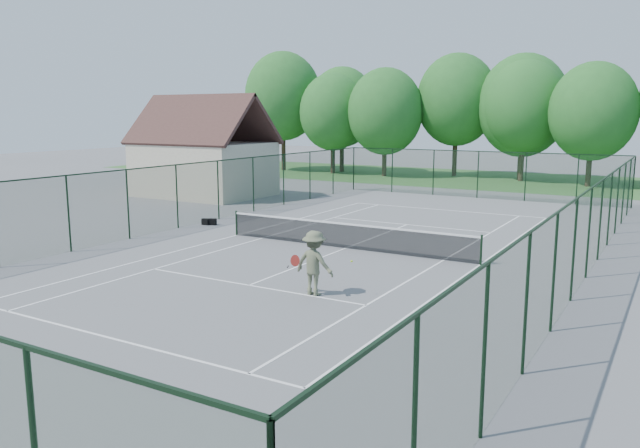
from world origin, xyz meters
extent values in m
plane|color=slate|center=(0.00, 0.00, 0.00)|extent=(140.00, 140.00, 0.00)
cube|color=#3C7132|center=(0.00, 30.00, 0.01)|extent=(80.00, 16.00, 0.01)
cube|color=white|center=(0.00, 11.88, 0.00)|extent=(10.97, 0.08, 0.01)
cube|color=white|center=(0.00, -11.88, 0.00)|extent=(10.97, 0.08, 0.01)
cube|color=white|center=(0.00, 6.40, 0.00)|extent=(8.23, 0.08, 0.01)
cube|color=white|center=(0.00, -6.40, 0.00)|extent=(8.23, 0.08, 0.01)
cube|color=white|center=(5.49, 0.00, 0.00)|extent=(0.08, 23.77, 0.01)
cube|color=white|center=(-5.49, 0.00, 0.00)|extent=(0.08, 23.77, 0.01)
cube|color=white|center=(4.12, 0.00, 0.00)|extent=(0.08, 23.77, 0.01)
cube|color=white|center=(-4.12, 0.00, 0.00)|extent=(0.08, 23.77, 0.01)
cube|color=white|center=(0.00, 0.00, 0.00)|extent=(0.08, 12.80, 0.01)
cylinder|color=black|center=(-5.50, 0.00, 0.55)|extent=(0.08, 0.08, 1.10)
cylinder|color=black|center=(5.50, 0.00, 0.55)|extent=(0.08, 0.08, 1.10)
cube|color=black|center=(0.00, 0.00, 0.50)|extent=(11.00, 0.02, 0.96)
cube|color=white|center=(0.00, 0.00, 1.00)|extent=(11.00, 0.05, 0.07)
cube|color=#173821|center=(0.00, 18.00, 1.50)|extent=(18.00, 0.02, 3.00)
cube|color=#173821|center=(9.00, 0.00, 1.50)|extent=(0.02, 36.00, 3.00)
cube|color=#173821|center=(-9.00, 0.00, 1.50)|extent=(0.02, 36.00, 3.00)
cube|color=black|center=(0.00, 18.00, 3.00)|extent=(18.00, 0.05, 0.05)
cube|color=black|center=(9.00, 0.00, 3.00)|extent=(0.05, 36.00, 0.05)
cube|color=black|center=(-9.00, 0.00, 3.00)|extent=(0.05, 36.00, 0.05)
cube|color=beige|center=(-16.00, 10.00, 1.75)|extent=(8.00, 6.00, 3.50)
cube|color=#4E302A|center=(-16.00, 11.50, 5.00)|extent=(8.60, 3.27, 3.27)
cube|color=#4E302A|center=(-16.00, 8.50, 5.00)|extent=(8.60, 3.27, 3.27)
cylinder|color=#3A271D|center=(-16.50, 30.00, 2.10)|extent=(0.40, 0.40, 4.20)
ellipsoid|color=#2D752C|center=(-16.50, 30.00, 6.00)|extent=(6.40, 6.40, 7.40)
cylinder|color=#3A271D|center=(0.00, 30.00, 2.10)|extent=(0.40, 0.40, 4.20)
ellipsoid|color=#2D752C|center=(0.00, 30.00, 6.00)|extent=(6.40, 6.40, 7.40)
cube|color=black|center=(-8.45, 1.34, 0.15)|extent=(0.39, 0.24, 0.30)
cube|color=black|center=(-8.17, 1.48, 0.15)|extent=(0.45, 0.34, 0.31)
imported|color=#5E6448|center=(2.30, -6.23, 0.97)|extent=(1.29, 0.79, 1.94)
sphere|color=#B7E62C|center=(3.34, -5.83, 1.07)|extent=(0.07, 0.07, 0.07)
camera|label=1|loc=(11.58, -21.63, 5.30)|focal=35.00mm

